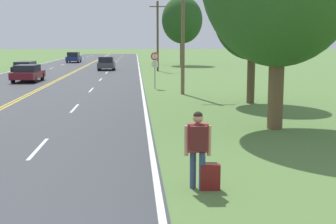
% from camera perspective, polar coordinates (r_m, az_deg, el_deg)
% --- Properties ---
extents(hitchhiker_person, '(0.61, 0.44, 1.80)m').
position_cam_1_polar(hitchhiker_person, '(10.57, 3.67, -3.70)').
color(hitchhiker_person, '#38476B').
rests_on(hitchhiker_person, ground).
extents(suitcase, '(0.46, 0.21, 0.64)m').
position_cam_1_polar(suitcase, '(10.77, 5.13, -7.91)').
color(suitcase, maroon).
rests_on(suitcase, ground).
extents(traffic_sign, '(0.60, 0.10, 2.60)m').
position_cam_1_polar(traffic_sign, '(33.43, -1.61, 6.23)').
color(traffic_sign, gray).
rests_on(traffic_sign, ground).
extents(utility_pole_midground, '(1.80, 0.24, 8.85)m').
position_cam_1_polar(utility_pole_midground, '(29.86, 1.83, 10.96)').
color(utility_pole_midground, brown).
rests_on(utility_pole_midground, ground).
extents(utility_pole_far, '(1.80, 0.24, 7.80)m').
position_cam_1_polar(utility_pole_far, '(53.36, -1.27, 9.36)').
color(utility_pole_far, brown).
rests_on(utility_pole_far, ground).
extents(tree_right_cluster, '(4.20, 4.20, 7.19)m').
position_cam_1_polar(tree_right_cluster, '(25.86, 10.28, 11.57)').
color(tree_right_cluster, brown).
rests_on(tree_right_cluster, ground).
extents(tree_far_back, '(5.69, 5.69, 9.60)m').
position_cam_1_polar(tree_far_back, '(66.67, 1.73, 11.14)').
color(tree_far_back, brown).
rests_on(tree_far_back, ground).
extents(car_maroon_sedan_approaching, '(2.10, 4.42, 1.42)m').
position_cam_1_polar(car_maroon_sedan_approaching, '(40.87, -16.73, 4.59)').
color(car_maroon_sedan_approaching, black).
rests_on(car_maroon_sedan_approaching, ground).
extents(car_black_hatchback_mid_near, '(1.86, 4.16, 1.41)m').
position_cam_1_polar(car_black_hatchback_mid_near, '(48.14, -16.99, 5.16)').
color(car_black_hatchback_mid_near, black).
rests_on(car_black_hatchback_mid_near, ground).
extents(car_dark_grey_hatchback_mid_far, '(1.94, 3.77, 1.57)m').
position_cam_1_polar(car_dark_grey_hatchback_mid_far, '(55.70, -7.51, 5.94)').
color(car_dark_grey_hatchback_mid_far, black).
rests_on(car_dark_grey_hatchback_mid_far, ground).
extents(car_dark_blue_sedan_receding, '(1.99, 4.90, 1.66)m').
position_cam_1_polar(car_dark_blue_sedan_receding, '(76.57, -11.42, 6.57)').
color(car_dark_blue_sedan_receding, black).
rests_on(car_dark_blue_sedan_receding, ground).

